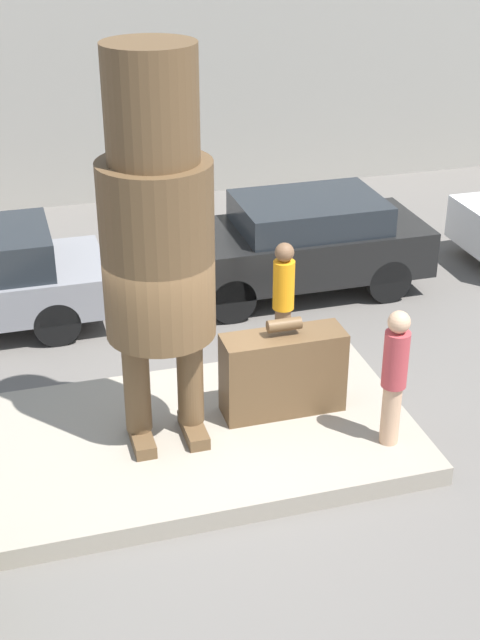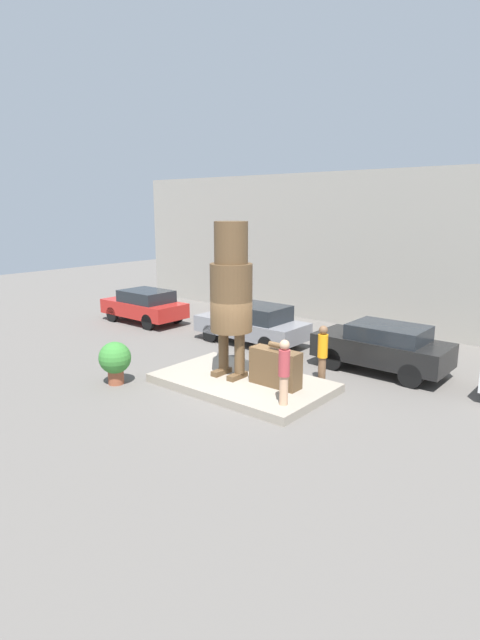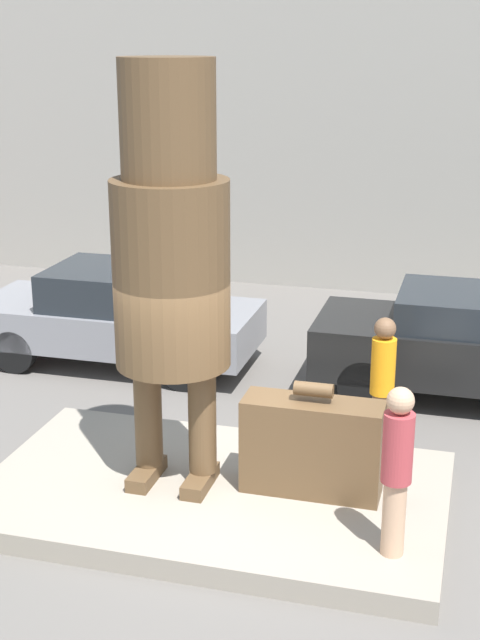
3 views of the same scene
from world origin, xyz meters
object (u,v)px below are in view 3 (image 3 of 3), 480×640
Objects in this scene: statue_figure at (171,247)px; parked_car_grey at (120,313)px; worker_hivis at (382,380)px; giant_suitcase at (312,446)px; tourist at (397,465)px; parked_car_black at (468,342)px.

parked_car_grey is at bearing 120.34° from statue_figure.
giant_suitcase is at bearing -108.63° from worker_hivis.
parked_car_grey is (-4.71, 4.70, -0.35)m from tourist.
parked_car_black is (5.24, -0.02, 0.03)m from parked_car_grey.
giant_suitcase is 0.34× the size of parked_car_grey.
giant_suitcase is 0.88× the size of tourist.
parked_car_black is (0.53, 4.68, -0.32)m from tourist.
worker_hivis is at bearing 71.37° from giant_suitcase.
tourist is at bearing -45.59° from giant_suitcase.
worker_hivis reaches higher than parked_car_black.
tourist is at bearing -80.69° from worker_hivis.
statue_figure reaches higher than parked_car_black.
giant_suitcase is at bearing 67.83° from parked_car_black.
tourist reaches higher than parked_car_black.
giant_suitcase is 0.85× the size of worker_hivis.
parked_car_grey is 2.50× the size of worker_hivis.
giant_suitcase is at bearing 134.41° from tourist.
parked_car_grey is 4.77m from worker_hivis.
statue_figure is 1.03× the size of parked_car_grey.
parked_car_grey is at bearing -0.19° from parked_car_black.
tourist reaches higher than giant_suitcase.
tourist reaches higher than worker_hivis.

